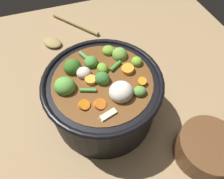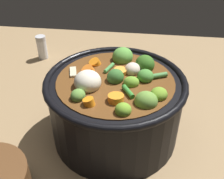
{
  "view_description": "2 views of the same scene",
  "coord_description": "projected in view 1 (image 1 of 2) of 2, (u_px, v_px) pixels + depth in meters",
  "views": [
    {
      "loc": [
        0.07,
        0.27,
        0.5
      ],
      "look_at": [
        -0.02,
        0.01,
        0.11
      ],
      "focal_mm": 32.78,
      "sensor_mm": 36.0,
      "label": 1
    },
    {
      "loc": [
        -0.42,
        -0.05,
        0.42
      ],
      "look_at": [
        -0.0,
        0.01,
        0.12
      ],
      "focal_mm": 42.46,
      "sensor_mm": 36.0,
      "label": 2
    }
  ],
  "objects": [
    {
      "name": "small_saucepan",
      "position": [
        207.0,
        148.0,
        0.47
      ],
      "size": [
        0.21,
        0.14,
        0.07
      ],
      "color": "brown",
      "rests_on": "ground_plane"
    },
    {
      "name": "ground_plane",
      "position": [
        104.0,
        112.0,
        0.57
      ],
      "size": [
        1.1,
        1.1,
        0.0
      ],
      "primitive_type": "plane",
      "color": "#8C704C"
    },
    {
      "name": "cooking_pot",
      "position": [
        103.0,
        96.0,
        0.5
      ],
      "size": [
        0.28,
        0.28,
        0.17
      ],
      "color": "black",
      "rests_on": "ground_plane"
    },
    {
      "name": "wooden_spoon",
      "position": [
        63.0,
        34.0,
        0.75
      ],
      "size": [
        0.21,
        0.21,
        0.02
      ],
      "color": "olive",
      "rests_on": "ground_plane"
    }
  ]
}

